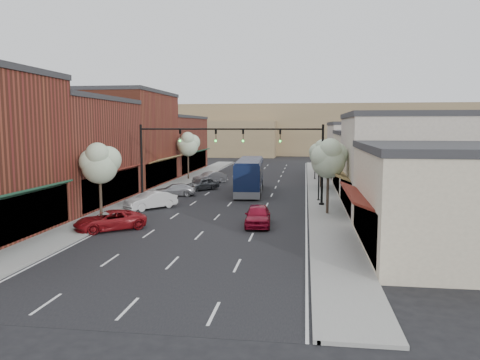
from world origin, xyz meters
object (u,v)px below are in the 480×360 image
at_px(parked_car_b, 151,200).
at_px(tree_left_far, 188,144).
at_px(parked_car_e, 210,178).
at_px(signal_mast_left, 167,151).
at_px(tree_right_far, 322,152).
at_px(lamp_post_near, 319,169).
at_px(signal_mast_right, 294,152).
at_px(parked_car_a, 110,220).
at_px(lamp_post_far, 315,157).
at_px(tree_right_near, 329,158).
at_px(parked_car_d, 202,184).
at_px(tree_left_near, 100,163).
at_px(coach_bus, 250,175).
at_px(red_hatchback, 258,215).
at_px(parked_car_c, 174,190).

bearing_deg(parked_car_b, tree_left_far, 136.36).
bearing_deg(parked_car_e, signal_mast_left, -52.25).
height_order(tree_right_far, parked_car_e, tree_right_far).
xyz_separation_m(tree_right_far, lamp_post_near, (-0.55, -9.44, -0.99)).
bearing_deg(parked_car_e, tree_right_far, 29.58).
height_order(signal_mast_right, parked_car_b, signal_mast_right).
distance_m(tree_right_far, tree_left_far, 17.66).
bearing_deg(tree_right_far, parked_car_a, -122.06).
bearing_deg(lamp_post_far, tree_right_near, -88.70).
bearing_deg(tree_right_near, tree_left_far, 127.04).
relative_size(tree_right_near, tree_right_far, 1.10).
height_order(parked_car_b, parked_car_d, parked_car_b).
xyz_separation_m(signal_mast_right, parked_car_b, (-11.75, -3.18, -3.90)).
height_order(signal_mast_left, parked_car_b, signal_mast_left).
xyz_separation_m(tree_left_near, lamp_post_far, (16.05, 28.06, -1.22)).
bearing_deg(lamp_post_far, tree_left_near, -119.78).
bearing_deg(signal_mast_right, coach_bus, 122.60).
height_order(tree_left_far, parked_car_a, tree_left_far).
bearing_deg(lamp_post_near, tree_right_far, 86.69).
xyz_separation_m(tree_left_far, parked_car_a, (2.05, -29.23, -3.96)).
relative_size(signal_mast_right, parked_car_e, 1.91).
relative_size(tree_right_near, parked_car_b, 1.36).
xyz_separation_m(lamp_post_far, coach_bus, (-6.89, -12.64, -1.19)).
xyz_separation_m(signal_mast_right, coach_bus, (-4.71, 7.36, -2.81)).
distance_m(tree_left_far, red_hatchback, 29.24).
bearing_deg(parked_car_d, signal_mast_right, -0.52).
distance_m(tree_left_near, coach_bus, 18.10).
bearing_deg(lamp_post_near, coach_bus, 144.79).
distance_m(signal_mast_left, red_hatchback, 13.04).
bearing_deg(tree_left_far, tree_right_far, -19.87).
bearing_deg(signal_mast_left, lamp_post_far, 56.14).
bearing_deg(parked_car_b, red_hatchback, 10.88).
height_order(tree_left_far, lamp_post_far, tree_left_far).
distance_m(signal_mast_right, parked_car_a, 16.82).
bearing_deg(parked_car_c, parked_car_b, -19.25).
xyz_separation_m(tree_left_near, parked_car_e, (3.49, 22.67, -3.51)).
relative_size(signal_mast_left, parked_car_b, 1.87).
distance_m(red_hatchback, parked_car_a, 9.94).
bearing_deg(lamp_post_far, red_hatchback, -98.80).
bearing_deg(tree_right_near, lamp_post_near, 94.77).
xyz_separation_m(lamp_post_near, parked_car_b, (-13.93, -5.68, -2.28)).
xyz_separation_m(lamp_post_far, parked_car_b, (-13.93, -23.18, -2.28)).
bearing_deg(tree_left_far, parked_car_e, -43.66).
distance_m(tree_right_near, parked_car_e, 23.12).
bearing_deg(parked_car_b, parked_car_e, 126.24).
height_order(tree_right_far, lamp_post_far, tree_right_far).
distance_m(signal_mast_left, coach_bus, 10.24).
xyz_separation_m(tree_right_near, coach_bus, (-7.44, 11.42, -2.64)).
xyz_separation_m(tree_right_near, red_hatchback, (-4.98, -4.55, -3.72)).
xyz_separation_m(tree_right_far, parked_car_e, (-13.11, 2.67, -3.28)).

